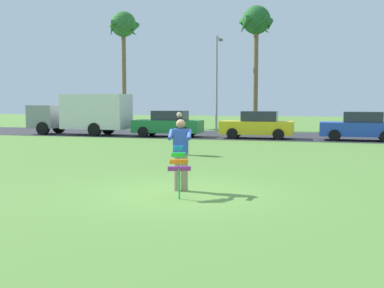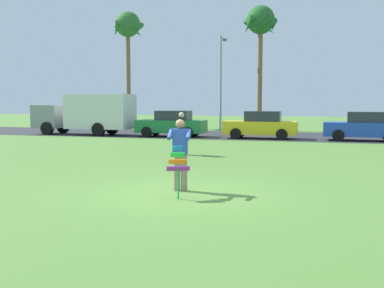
% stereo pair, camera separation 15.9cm
% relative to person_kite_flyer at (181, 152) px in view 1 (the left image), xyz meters
% --- Properties ---
extents(ground_plane, '(120.00, 120.00, 0.00)m').
position_rel_person_kite_flyer_xyz_m(ground_plane, '(0.03, -0.23, -0.95)').
color(ground_plane, '#568438').
extents(road_strip, '(120.00, 8.00, 0.01)m').
position_rel_person_kite_flyer_xyz_m(road_strip, '(0.03, 19.05, -0.95)').
color(road_strip, '#2D2D33').
rests_on(road_strip, ground).
extents(person_kite_flyer, '(0.65, 0.73, 1.73)m').
position_rel_person_kite_flyer_xyz_m(person_kite_flyer, '(0.00, 0.00, 0.00)').
color(person_kite_flyer, gray).
rests_on(person_kite_flyer, ground).
extents(kite_held, '(0.56, 0.72, 1.15)m').
position_rel_person_kite_flyer_xyz_m(kite_held, '(0.19, -0.77, -0.18)').
color(kite_held, blue).
rests_on(kite_held, ground).
extents(parked_truck_grey_van, '(6.73, 2.19, 2.62)m').
position_rel_person_kite_flyer_xyz_m(parked_truck_grey_van, '(-11.61, 16.65, 0.46)').
color(parked_truck_grey_van, gray).
rests_on(parked_truck_grey_van, ground).
extents(parked_car_green, '(4.23, 1.90, 1.60)m').
position_rel_person_kite_flyer_xyz_m(parked_car_green, '(-5.94, 16.65, -0.18)').
color(parked_car_green, '#1E7238').
rests_on(parked_car_green, ground).
extents(parked_car_yellow, '(4.24, 1.91, 1.60)m').
position_rel_person_kite_flyer_xyz_m(parked_car_yellow, '(-0.46, 16.65, -0.18)').
color(parked_car_yellow, yellow).
rests_on(parked_car_yellow, ground).
extents(parked_car_blue, '(4.21, 1.86, 1.60)m').
position_rel_person_kite_flyer_xyz_m(parked_car_blue, '(5.19, 16.65, -0.18)').
color(parked_car_blue, '#2347B7').
rests_on(parked_car_blue, ground).
extents(palm_tree_left_near, '(2.58, 2.71, 9.62)m').
position_rel_person_kite_flyer_xyz_m(palm_tree_left_near, '(-12.99, 26.02, 7.16)').
color(palm_tree_left_near, brown).
rests_on(palm_tree_left_near, ground).
extents(palm_tree_right_near, '(2.58, 2.71, 9.21)m').
position_rel_person_kite_flyer_xyz_m(palm_tree_right_near, '(-1.73, 24.63, 6.79)').
color(palm_tree_right_near, brown).
rests_on(palm_tree_right_near, ground).
extents(streetlight_pole, '(0.24, 1.65, 7.00)m').
position_rel_person_kite_flyer_xyz_m(streetlight_pole, '(-4.51, 23.87, 3.05)').
color(streetlight_pole, '#9E9EA3').
rests_on(streetlight_pole, ground).
extents(person_walker_near, '(0.31, 0.55, 1.73)m').
position_rel_person_kite_flyer_xyz_m(person_walker_near, '(-2.34, 7.42, -0.02)').
color(person_walker_near, '#384772').
rests_on(person_walker_near, ground).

